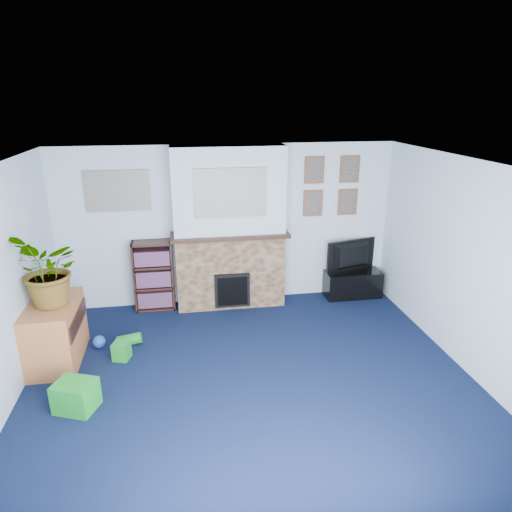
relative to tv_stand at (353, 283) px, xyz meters
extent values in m
cube|color=black|center=(-1.95, -2.03, -0.23)|extent=(5.00, 4.50, 0.01)
cube|color=white|center=(-1.95, -2.03, 2.17)|extent=(5.00, 4.50, 0.01)
cube|color=silver|center=(-1.95, 0.22, 0.97)|extent=(5.00, 0.04, 2.40)
cube|color=silver|center=(-1.95, -4.28, 0.97)|extent=(5.00, 0.04, 2.40)
cube|color=silver|center=(0.55, -2.03, 0.97)|extent=(0.04, 4.50, 2.40)
cube|color=brown|center=(-1.95, 0.02, 0.33)|extent=(1.60, 0.40, 1.10)
cube|color=brown|center=(-1.95, 0.02, 1.52)|extent=(1.60, 0.40, 1.30)
cube|color=brown|center=(-1.95, -0.01, 0.90)|extent=(1.72, 0.50, 0.05)
cube|color=brown|center=(-1.95, -0.19, 0.10)|extent=(0.52, 0.08, 0.52)
cube|color=brown|center=(-1.95, -0.23, 0.09)|extent=(0.44, 0.02, 0.44)
cube|color=gray|center=(-1.95, -0.19, 1.55)|extent=(1.00, 0.03, 0.68)
cube|color=gray|center=(-3.50, 0.21, 1.55)|extent=(0.90, 0.03, 0.58)
cube|color=brown|center=(-0.65, 0.20, 1.77)|extent=(0.30, 0.03, 0.40)
cube|color=brown|center=(-0.10, 0.20, 1.77)|extent=(0.30, 0.03, 0.40)
cube|color=brown|center=(-0.65, 0.20, 1.27)|extent=(0.30, 0.03, 0.40)
cube|color=brown|center=(-0.10, 0.20, 1.27)|extent=(0.30, 0.03, 0.40)
cube|color=black|center=(0.00, 0.00, 0.00)|extent=(0.88, 0.37, 0.42)
imported|color=black|center=(0.00, 0.02, 0.44)|extent=(0.86, 0.33, 0.50)
cube|color=black|center=(-3.09, 0.20, 0.30)|extent=(0.58, 0.02, 1.05)
cube|color=black|center=(-3.36, 0.07, 0.30)|extent=(0.03, 0.28, 1.05)
cube|color=black|center=(-2.81, 0.07, 0.30)|extent=(0.03, 0.28, 1.05)
cube|color=black|center=(-3.09, 0.07, -0.21)|extent=(0.56, 0.28, 0.03)
cube|color=black|center=(-3.09, 0.07, 0.12)|extent=(0.56, 0.28, 0.03)
cube|color=black|center=(-3.09, 0.07, 0.46)|extent=(0.56, 0.28, 0.03)
cube|color=black|center=(-3.09, 0.07, 0.81)|extent=(0.56, 0.28, 0.03)
cube|color=black|center=(-3.09, 0.06, -0.05)|extent=(0.50, 0.22, 0.24)
cube|color=black|center=(-3.09, 0.06, 0.27)|extent=(0.50, 0.22, 0.24)
cube|color=black|center=(-3.09, 0.06, 0.59)|extent=(0.50, 0.22, 0.22)
cube|color=#B26539|center=(-4.19, -1.22, 0.12)|extent=(0.54, 0.97, 0.75)
imported|color=#26661E|center=(-4.14, -1.27, 0.96)|extent=(0.92, 0.97, 0.86)
cube|color=gold|center=(-1.97, -0.03, 1.00)|extent=(0.10, 0.06, 0.14)
cylinder|color=#B2BFC6|center=(-1.70, -0.03, 1.01)|extent=(0.05, 0.05, 0.17)
sphere|color=gray|center=(-2.54, -0.03, 0.99)|extent=(0.12, 0.12, 0.12)
cylinder|color=#198C26|center=(-1.29, -0.03, 0.99)|extent=(0.06, 0.06, 0.13)
cube|color=#198C26|center=(-3.79, -2.22, -0.09)|extent=(0.48, 0.43, 0.31)
sphere|color=blue|center=(-3.75, -1.00, -0.14)|extent=(0.16, 0.16, 0.16)
cube|color=#198C26|center=(-3.44, -1.32, -0.12)|extent=(0.23, 0.23, 0.22)
cylinder|color=#198C26|center=(-3.38, -0.99, -0.16)|extent=(0.32, 0.14, 0.19)
camera|label=1|loc=(-2.62, -6.37, 2.81)|focal=32.00mm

